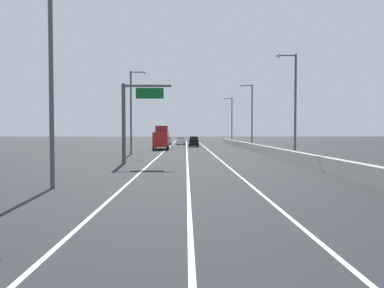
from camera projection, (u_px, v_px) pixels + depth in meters
name	position (u px, v px, depth m)	size (l,w,h in m)	color
ground_plane	(198.00, 148.00, 66.28)	(320.00, 320.00, 0.00)	#26282B
lane_stripe_left	(164.00, 151.00, 57.20)	(0.16, 130.00, 0.00)	silver
lane_stripe_center	(187.00, 151.00, 57.26)	(0.16, 130.00, 0.00)	silver
lane_stripe_right	(209.00, 151.00, 57.31)	(0.16, 130.00, 0.00)	silver
jersey_barrier_right	(277.00, 153.00, 42.41)	(0.60, 120.00, 1.10)	#B2ADA3
overhead_sign_gantry	(131.00, 113.00, 34.43)	(4.68, 0.36, 7.50)	#47474C
lamp_post_right_second	(293.00, 100.00, 37.99)	(2.14, 0.44, 11.09)	#4C4C51
lamp_post_right_third	(251.00, 112.00, 62.48)	(2.14, 0.44, 11.09)	#4C4C51
lamp_post_right_fourth	(231.00, 118.00, 86.96)	(2.14, 0.44, 11.09)	#4C4C51
lamp_post_left_near	(56.00, 69.00, 19.21)	(2.14, 0.44, 11.09)	#4C4C51
lamp_post_left_mid	(133.00, 107.00, 48.59)	(2.14, 0.44, 11.09)	#4C4C51
car_black_0	(194.00, 142.00, 72.50)	(1.95, 4.13, 2.00)	black
car_white_1	(181.00, 141.00, 84.04)	(1.85, 4.52, 1.87)	white
car_silver_2	(167.00, 141.00, 84.15)	(1.88, 4.56, 1.92)	#B7B7BC
car_red_3	(194.00, 140.00, 93.21)	(2.08, 4.66, 1.87)	red
car_gray_4	(194.00, 141.00, 79.90)	(1.89, 4.38, 1.85)	slate
box_truck	(161.00, 139.00, 62.71)	(2.59, 7.85, 4.02)	#A51E19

